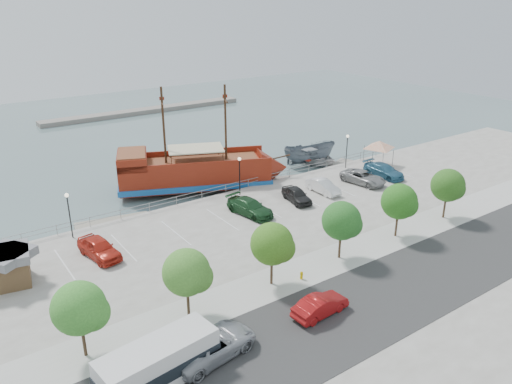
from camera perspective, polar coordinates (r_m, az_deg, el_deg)
ground at (r=50.05m, az=2.26°, el=-3.64°), size 160.00×160.00×0.00m
land_slab at (r=37.70m, az=22.55°, el=-14.01°), size 100.00×58.00×1.20m
street at (r=39.63m, az=16.62°, el=-10.26°), size 100.00×8.00×0.04m
sidewalk at (r=42.95m, az=10.42°, el=-7.02°), size 100.00×4.00×0.05m
seawall_railing at (r=55.35m, az=-2.60°, el=0.61°), size 50.00×0.06×1.00m
far_shore at (r=100.58m, az=-12.46°, el=9.07°), size 40.00×3.00×0.80m
pirate_ship at (r=58.52m, az=-5.59°, el=2.33°), size 20.31×12.69×12.69m
patrol_boat at (r=67.05m, az=6.11°, el=4.17°), size 7.73×4.84×2.80m
speedboat at (r=67.88m, az=6.49°, el=3.79°), size 6.56×8.14×1.49m
dock_west at (r=51.79m, az=-16.04°, el=-3.37°), size 7.49×3.37×0.41m
dock_mid at (r=61.22m, az=3.03°, el=1.37°), size 7.16×4.19×0.39m
dock_east at (r=67.04m, az=9.30°, el=2.91°), size 6.58×4.03×0.36m
shed at (r=41.97m, az=-26.55°, el=-7.62°), size 3.84×3.84×2.73m
canopy_tent at (r=65.03m, az=13.94°, el=5.69°), size 5.85×5.85×3.69m
street_van at (r=31.38m, az=-5.01°, el=-16.97°), size 6.10×3.50×1.60m
street_sedan at (r=34.96m, az=7.36°, el=-12.75°), size 4.35×1.76×1.41m
shuttle_bus at (r=29.91m, az=-11.09°, el=-18.67°), size 7.18×3.25×2.44m
fire_hydrant at (r=38.82m, az=5.22°, el=-9.44°), size 0.24×0.24×0.68m
lamp_post_left at (r=46.83m, az=-20.64°, el=-1.67°), size 0.36×0.36×4.28m
lamp_post_mid at (r=53.50m, az=-1.89°, el=2.61°), size 0.36×0.36×4.28m
lamp_post_right at (r=63.26m, az=10.37°, el=5.28°), size 0.36×0.36×4.28m
tree_a at (r=31.47m, az=-19.27°, el=-12.54°), size 3.30×3.20×5.00m
tree_b at (r=33.46m, az=-7.67°, el=-9.20°), size 3.30×3.20×5.00m
tree_c at (r=36.70m, az=2.08°, el=-6.06°), size 3.30×3.20×5.00m
tree_d at (r=40.89m, az=9.95°, el=-3.36°), size 3.30×3.20×5.00m
tree_e at (r=45.78m, az=16.22°, el=-1.15°), size 3.30×3.20×5.00m
tree_f at (r=51.16m, az=21.22°, el=0.63°), size 3.30×3.20×5.00m
parked_car_a at (r=43.50m, az=-17.49°, el=-6.12°), size 2.77×5.13×1.66m
parked_car_d at (r=49.36m, az=-0.70°, el=-1.74°), size 3.06×5.66×1.56m
parked_car_e at (r=52.61m, az=4.67°, el=-0.33°), size 2.59×4.67×1.50m
parked_car_f at (r=55.33m, az=7.68°, el=0.64°), size 1.58×4.42×1.45m
parked_car_g at (r=58.80m, az=12.13°, el=1.64°), size 3.27×5.70×1.50m
parked_car_h at (r=61.63m, az=14.40°, el=2.39°), size 2.29×5.39×1.55m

